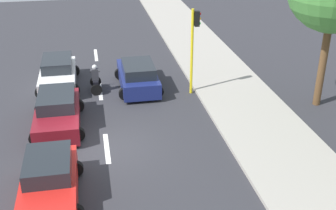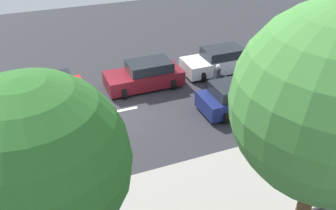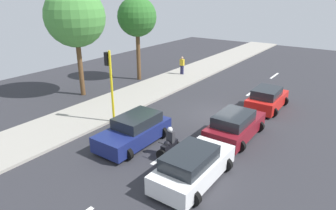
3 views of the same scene
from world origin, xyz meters
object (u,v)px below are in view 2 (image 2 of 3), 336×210
traffic_light_corner (257,86)px  car_dark_blue (240,97)px  car_maroon (145,75)px  car_white (219,61)px  street_tree_south (333,104)px  motorcycle (218,79)px  car_red (47,92)px  street_tree_north (38,165)px

traffic_light_corner → car_dark_blue: bearing=157.5°
car_maroon → car_white: same height
car_white → car_dark_blue: same height
car_white → traffic_light_corner: bearing=-18.1°
street_tree_south → motorcycle: bearing=161.1°
car_white → street_tree_south: 14.65m
car_red → car_dark_blue: bearing=65.3°
car_dark_blue → car_red: same height
car_white → traffic_light_corner: size_ratio=0.96×
car_maroon → traffic_light_corner: bearing=20.2°
car_dark_blue → motorcycle: 2.27m
car_maroon → street_tree_south: bearing=-0.1°
car_red → street_tree_north: bearing=-2.8°
car_red → motorcycle: bearing=78.3°
car_dark_blue → traffic_light_corner: traffic_light_corner is taller
traffic_light_corner → street_tree_south: bearing=-23.6°
car_maroon → car_dark_blue: same height
car_dark_blue → street_tree_north: size_ratio=0.59×
car_dark_blue → street_tree_north: bearing=-50.8°
car_dark_blue → street_tree_north: street_tree_north is taller
car_maroon → car_white: bearing=92.1°
car_dark_blue → street_tree_south: 10.67m
car_dark_blue → motorcycle: (-2.27, 0.04, -0.07)m
car_maroon → motorcycle: 4.13m
traffic_light_corner → street_tree_north: street_tree_north is taller
car_red → traffic_light_corner: (6.92, 7.85, 2.22)m
car_maroon → street_tree_north: 14.15m
car_white → traffic_light_corner: 7.73m
motorcycle → street_tree_north: 14.78m
car_maroon → motorcycle: (1.82, 3.70, -0.07)m
motorcycle → traffic_light_corner: 5.66m
car_white → car_dark_blue: bearing=-15.1°
car_maroon → street_tree_south: size_ratio=0.53×
car_white → car_dark_blue: size_ratio=1.00×
car_dark_blue → car_white: bearing=164.9°
car_maroon → car_red: bearing=-90.6°
street_tree_south → car_dark_blue: bearing=156.8°
car_maroon → traffic_light_corner: size_ratio=0.96×
car_white → car_red: bearing=-89.4°
car_white → street_tree_north: street_tree_north is taller
car_red → car_white: bearing=90.6°
car_maroon → car_white: 4.82m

